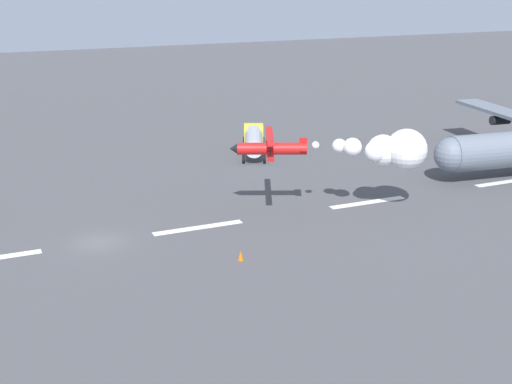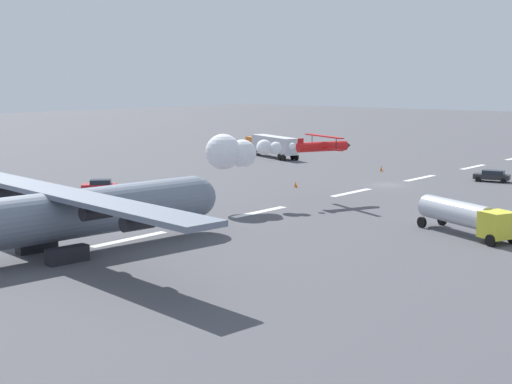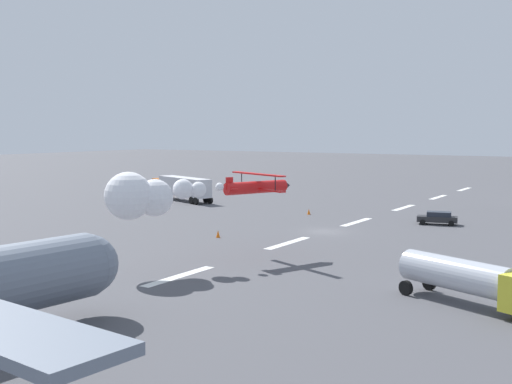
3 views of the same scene
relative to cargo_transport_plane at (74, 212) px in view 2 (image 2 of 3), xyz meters
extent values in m
plane|color=#4C4C51|center=(-48.67, -0.65, -3.30)|extent=(440.00, 440.00, 0.00)
cube|color=white|center=(-74.28, -0.65, -3.29)|extent=(8.00, 0.90, 0.01)
cube|color=white|center=(-57.21, -0.65, -3.29)|extent=(8.00, 0.90, 0.01)
cube|color=white|center=(-40.13, -0.65, -3.29)|extent=(8.00, 0.90, 0.01)
cube|color=white|center=(-23.06, -0.65, -3.29)|extent=(8.00, 0.90, 0.01)
cube|color=white|center=(-5.99, -0.65, -3.29)|extent=(8.00, 0.90, 0.01)
cylinder|color=slate|center=(1.03, -0.11, -0.19)|extent=(26.42, 6.60, 3.82)
sphere|color=slate|center=(-11.98, 1.29, -0.19)|extent=(3.63, 3.63, 3.63)
cube|color=slate|center=(1.03, -0.11, 1.53)|extent=(6.96, 35.39, 0.40)
cylinder|color=black|center=(1.67, 9.57, 0.63)|extent=(2.50, 1.35, 1.10)
cylinder|color=black|center=(1.10, 4.31, 0.63)|extent=(2.50, 1.35, 1.10)
cylinder|color=black|center=(0.16, -4.45, 0.63)|extent=(2.50, 1.35, 1.10)
cylinder|color=black|center=(-0.41, -9.71, 0.63)|extent=(2.50, 1.35, 1.10)
cube|color=black|center=(1.76, -2.61, -2.70)|extent=(3.29, 1.34, 1.20)
cube|color=black|center=(2.28, 2.18, -2.70)|extent=(3.29, 1.34, 1.20)
cylinder|color=red|center=(-32.79, 0.21, 2.81)|extent=(6.10, 3.35, 1.07)
cube|color=red|center=(-32.97, 0.29, 2.66)|extent=(3.31, 6.84, 0.12)
cube|color=red|center=(-32.97, 0.29, 3.95)|extent=(3.31, 6.84, 0.12)
cylinder|color=black|center=(-33.94, -2.03, 3.31)|extent=(0.08, 0.08, 1.29)
cylinder|color=black|center=(-32.01, 2.60, 3.31)|extent=(0.08, 0.08, 1.29)
cube|color=red|center=(-30.23, -0.85, 3.26)|extent=(0.68, 0.36, 1.10)
cube|color=red|center=(-30.23, -0.85, 2.86)|extent=(1.32, 2.08, 0.08)
cone|color=black|center=(-35.96, 1.53, 2.81)|extent=(1.00, 1.11, 0.91)
sphere|color=white|center=(-29.13, -1.09, 3.06)|extent=(0.70, 0.70, 0.70)
sphere|color=white|center=(-27.09, -1.76, 2.96)|extent=(1.28, 1.28, 1.28)
sphere|color=white|center=(-26.33, -2.76, 3.00)|extent=(1.66, 1.66, 1.66)
sphere|color=white|center=(-24.48, -3.67, 2.64)|extent=(1.95, 1.95, 1.95)
sphere|color=white|center=(-23.52, -3.35, 2.53)|extent=(2.90, 2.90, 2.90)
sphere|color=white|center=(-21.86, -4.54, 2.76)|extent=(3.70, 3.70, 3.70)
cube|color=silver|center=(-67.96, -41.16, -2.20)|extent=(2.91, 2.39, 1.10)
cube|color=orange|center=(-67.24, -39.30, -1.45)|extent=(3.20, 3.14, 2.60)
cube|color=silver|center=(-64.67, -32.64, -1.00)|extent=(6.61, 11.98, 2.80)
cylinder|color=black|center=(-66.87, -41.80, -2.75)|extent=(0.72, 1.15, 1.10)
cylinder|color=black|center=(-62.01, -29.23, -2.75)|extent=(0.72, 1.15, 1.10)
cylinder|color=black|center=(-61.58, -28.11, -2.75)|extent=(0.72, 1.15, 1.10)
cylinder|color=black|center=(-69.20, -40.90, -2.75)|extent=(0.72, 1.15, 1.10)
cylinder|color=black|center=(-64.35, -28.33, -2.75)|extent=(0.72, 1.15, 1.10)
cylinder|color=black|center=(-63.91, -27.21, -2.75)|extent=(0.72, 1.15, 1.10)
cube|color=yellow|center=(-24.67, 23.76, -1.70)|extent=(3.06, 2.95, 2.20)
cylinder|color=#B7BCC6|center=(-26.57, 19.18, -1.45)|extent=(4.90, 7.94, 2.10)
cylinder|color=black|center=(-25.55, 24.78, -2.80)|extent=(0.68, 1.05, 1.00)
cylinder|color=black|center=(-28.85, 16.81, -2.80)|extent=(0.68, 1.05, 1.00)
cylinder|color=black|center=(-23.33, 23.86, -2.80)|extent=(0.68, 1.05, 1.00)
cylinder|color=black|center=(-26.64, 15.89, -2.80)|extent=(0.68, 1.05, 1.00)
cube|color=#B21E23|center=(-20.70, -24.02, -2.65)|extent=(4.24, 4.08, 0.65)
cube|color=#1E232D|center=(-20.85, -23.88, -2.05)|extent=(2.93, 2.87, 0.55)
cylinder|color=black|center=(-19.04, -24.31, -2.98)|extent=(0.62, 0.59, 0.64)
cylinder|color=black|center=(-21.15, -22.39, -2.98)|extent=(0.62, 0.59, 0.64)
cylinder|color=black|center=(-20.25, -25.65, -2.98)|extent=(0.62, 0.59, 0.64)
cylinder|color=black|center=(-22.36, -23.72, -2.98)|extent=(0.62, 0.59, 0.64)
cube|color=#262628|center=(-60.43, 8.17, -2.65)|extent=(2.85, 4.88, 0.65)
cube|color=#1E232D|center=(-60.47, 8.37, -2.05)|extent=(2.27, 3.07, 0.55)
cylinder|color=black|center=(-59.17, 6.83, -2.98)|extent=(0.37, 0.67, 0.64)
cylinder|color=black|center=(-59.94, 9.95, -2.98)|extent=(0.37, 0.67, 0.64)
cylinder|color=black|center=(-60.91, 6.40, -2.98)|extent=(0.37, 0.67, 0.64)
cylinder|color=black|center=(-61.68, 9.51, -2.98)|extent=(0.37, 0.67, 0.64)
cone|color=orange|center=(-60.55, -8.80, -2.92)|extent=(0.44, 0.44, 0.75)
cone|color=orange|center=(-39.27, -8.43, -2.92)|extent=(0.44, 0.44, 0.75)
camera|label=1|loc=(-56.86, -52.93, 18.00)|focal=47.59mm
camera|label=2|loc=(33.52, 47.41, 10.22)|focal=51.61mm
camera|label=3|loc=(15.10, 29.87, 7.81)|focal=45.58mm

